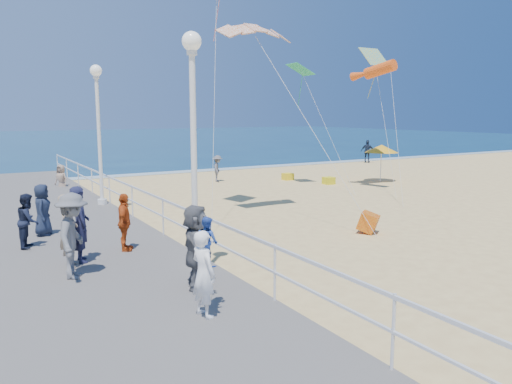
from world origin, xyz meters
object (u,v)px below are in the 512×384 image
toddler_held (207,241)px  spectator_7 (28,221)px  beach_umbrella (381,149)px  woman_holding_toddler (204,274)px  spectator_6 (69,231)px  spectator_4 (42,210)px  beach_chair_right (329,181)px  spectator_3 (124,222)px  spectator_5 (196,247)px  spectator_2 (73,236)px  beach_chair_left (288,177)px  beach_walker_a (218,169)px  box_kite (368,224)px  spectator_0 (80,224)px  beach_walker_b (367,151)px  beach_walker_c (61,179)px  lamp_post_mid (193,125)px  lamp_post_far (98,120)px

toddler_held → spectator_7: size_ratio=0.62×
spectator_7 → beach_umbrella: bearing=-52.7°
woman_holding_toddler → spectator_6: 4.44m
spectator_4 → beach_chair_right: bearing=-49.9°
spectator_3 → spectator_5: bearing=-148.5°
spectator_2 → beach_chair_left: size_ratio=3.37×
beach_walker_a → box_kite: bearing=-155.1°
spectator_0 → spectator_3: size_ratio=1.22×
spectator_7 → beach_walker_b: spectator_7 is taller
spectator_4 → spectator_6: bearing=-160.4°
toddler_held → beach_walker_c: size_ratio=0.61×
beach_walker_c → woman_holding_toddler: bearing=-37.1°
woman_holding_toddler → spectator_3: size_ratio=1.03×
woman_holding_toddler → spectator_7: size_ratio=1.07×
beach_umbrella → lamp_post_mid: bearing=-147.4°
beach_walker_a → beach_chair_right: 6.37m
woman_holding_toddler → spectator_6: bearing=8.2°
lamp_post_mid → beach_walker_a: lamp_post_mid is taller
spectator_6 → beach_walker_b: spectator_6 is taller
spectator_4 → spectator_5: size_ratio=0.87×
lamp_post_far → beach_chair_left: size_ratio=9.67×
spectator_0 → beach_chair_right: size_ratio=3.32×
lamp_post_mid → beach_walker_c: lamp_post_mid is taller
spectator_4 → beach_umbrella: size_ratio=0.70×
box_kite → spectator_0: bearing=142.6°
lamp_post_far → spectator_4: 5.63m
toddler_held → spectator_7: toddler_held is taller
toddler_held → beach_walker_c: 17.78m
spectator_5 → beach_walker_a: spectator_5 is taller
spectator_5 → woman_holding_toddler: bearing=-178.2°
box_kite → beach_walker_b: bearing=10.6°
woman_holding_toddler → beach_umbrella: (17.27, 13.27, 0.74)m
toddler_held → beach_walker_c: bearing=-12.7°
lamp_post_far → spectator_6: size_ratio=3.12×
lamp_post_far → spectator_6: bearing=-108.6°
spectator_2 → spectator_3: bearing=-22.1°
toddler_held → spectator_0: spectator_0 is taller
spectator_3 → spectator_6: spectator_6 is taller
beach_walker_a → beach_walker_b: (15.24, 3.94, 0.14)m
spectator_5 → box_kite: (7.43, 2.91, -0.96)m
spectator_3 → beach_walker_c: spectator_3 is taller
beach_chair_right → beach_walker_b: bearing=37.7°
spectator_5 → beach_walker_b: 31.61m
spectator_2 → beach_walker_b: bearing=-31.6°
spectator_6 → beach_chair_right: size_ratio=3.10×
beach_walker_c → spectator_3: bearing=-37.7°
spectator_0 → spectator_7: size_ratio=1.27×
spectator_3 → beach_walker_c: size_ratio=1.03×
spectator_5 → spectator_6: (-1.94, 2.79, -0.01)m
toddler_held → beach_walker_a: size_ratio=0.58×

